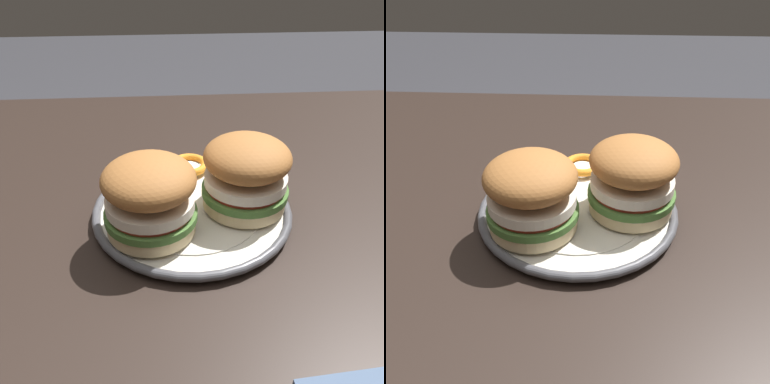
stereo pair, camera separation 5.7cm
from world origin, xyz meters
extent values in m
cube|color=black|center=(0.00, 0.00, 0.70)|extent=(1.35, 0.90, 0.03)
cylinder|color=silver|center=(0.07, 0.01, 0.72)|extent=(0.25, 0.25, 0.01)
torus|color=#4C4C51|center=(0.07, 0.01, 0.72)|extent=(0.28, 0.28, 0.01)
cylinder|color=silver|center=(0.07, 0.01, 0.72)|extent=(0.19, 0.19, 0.00)
cylinder|color=beige|center=(-0.01, 0.01, 0.74)|extent=(0.11, 0.11, 0.02)
cylinder|color=#477033|center=(-0.01, 0.01, 0.75)|extent=(0.12, 0.12, 0.01)
cylinder|color=#BC3828|center=(-0.01, 0.01, 0.76)|extent=(0.10, 0.10, 0.01)
cylinder|color=silver|center=(-0.01, 0.01, 0.77)|extent=(0.11, 0.11, 0.01)
ellipsoid|color=#A36633|center=(-0.01, 0.01, 0.80)|extent=(0.15, 0.15, 0.05)
cylinder|color=beige|center=(0.12, 0.06, 0.74)|extent=(0.11, 0.11, 0.02)
cylinder|color=#477033|center=(0.12, 0.06, 0.75)|extent=(0.12, 0.12, 0.01)
cylinder|color=#BC3828|center=(0.12, 0.06, 0.76)|extent=(0.10, 0.10, 0.01)
cylinder|color=silver|center=(0.12, 0.06, 0.77)|extent=(0.11, 0.11, 0.01)
ellipsoid|color=#A36633|center=(0.12, 0.06, 0.80)|extent=(0.16, 0.16, 0.05)
torus|color=orange|center=(0.06, -0.09, 0.73)|extent=(0.06, 0.06, 0.01)
cylinder|color=#F4E5C6|center=(0.06, -0.09, 0.73)|extent=(0.03, 0.03, 0.00)
ellipsoid|color=orange|center=(0.11, -0.03, 0.73)|extent=(0.09, 0.07, 0.01)
camera|label=1|loc=(0.10, 0.48, 1.07)|focal=39.14mm
camera|label=2|loc=(0.04, 0.48, 1.07)|focal=39.14mm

